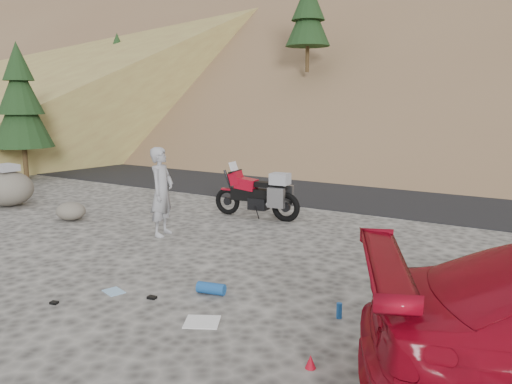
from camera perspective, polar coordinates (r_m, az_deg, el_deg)
ground at (r=9.56m, az=-9.70°, el=-7.63°), size 140.00×140.00×0.00m
road at (r=17.17m, az=10.40°, el=0.39°), size 120.00×7.00×0.05m
hillside at (r=48.75m, az=25.30°, el=19.07°), size 120.00×73.00×46.72m
conifer_verge at (r=20.45m, az=-25.32°, el=9.30°), size 2.20×2.20×5.04m
motorcycle at (r=12.53m, az=0.46°, el=-0.31°), size 2.38×0.79×1.42m
man at (r=11.30m, az=-10.54°, el=-4.83°), size 0.63×0.80×1.95m
boulder at (r=15.71m, az=-26.52°, el=0.43°), size 1.85×1.70×1.17m
small_rock at (r=13.25m, az=-20.40°, el=-2.06°), size 0.83×0.76×0.45m
gear_white_cloth at (r=6.96m, az=-6.18°, el=-14.54°), size 0.60×0.58×0.02m
gear_blue_mat at (r=7.85m, az=-5.15°, el=-10.91°), size 0.47×0.27×0.18m
gear_bottle at (r=7.10m, az=9.49°, el=-13.23°), size 0.09×0.09×0.22m
gear_funnel at (r=5.89m, az=6.25°, el=-18.71°), size 0.14×0.14×0.16m
gear_glove_a at (r=7.83m, az=-11.81°, el=-11.71°), size 0.14×0.11×0.04m
gear_glove_b at (r=8.05m, az=-22.07°, el=-11.64°), size 0.13×0.11×0.04m
gear_blue_cloth at (r=8.22m, az=-15.94°, el=-10.88°), size 0.39×0.33×0.01m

